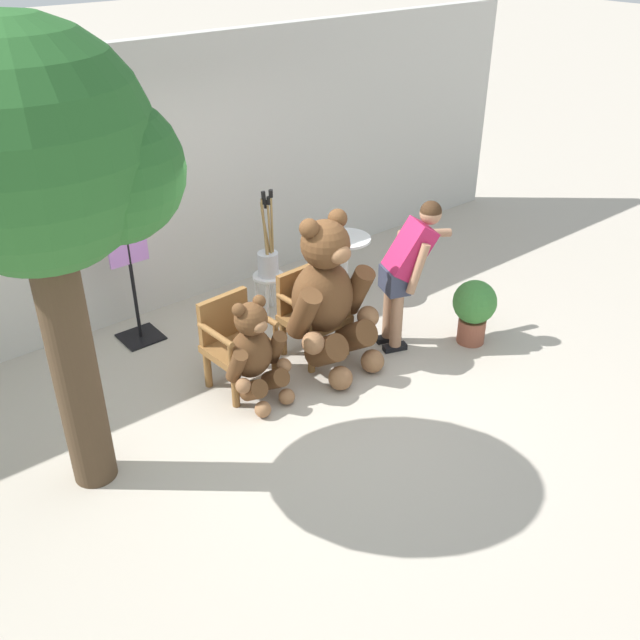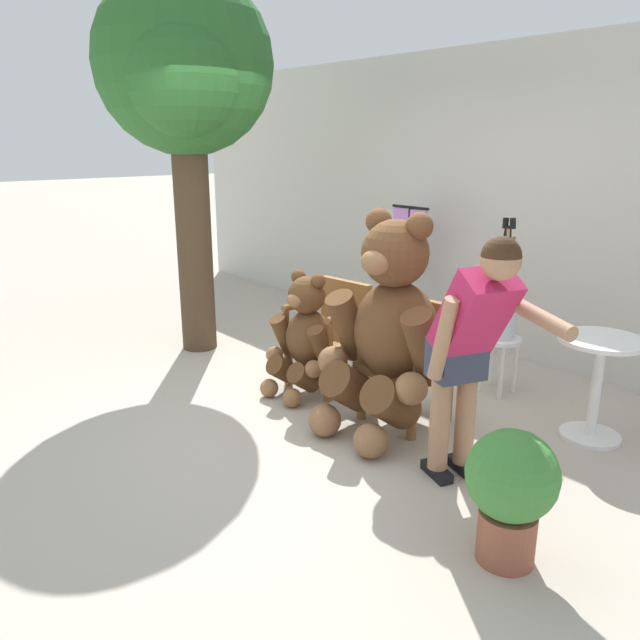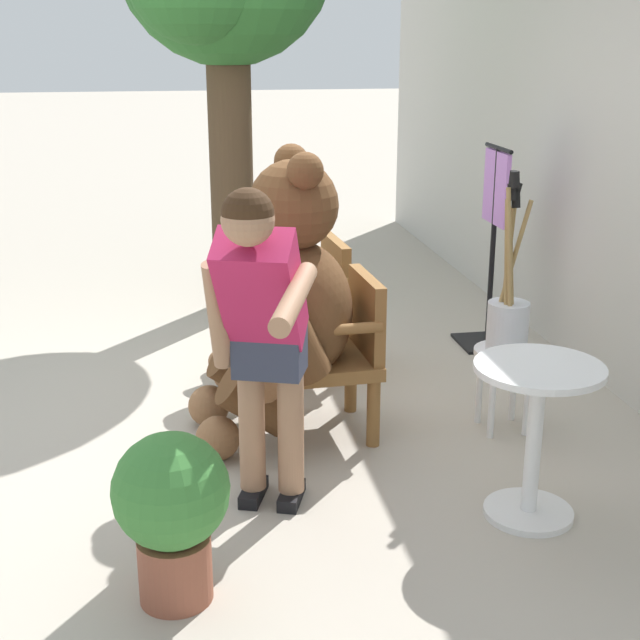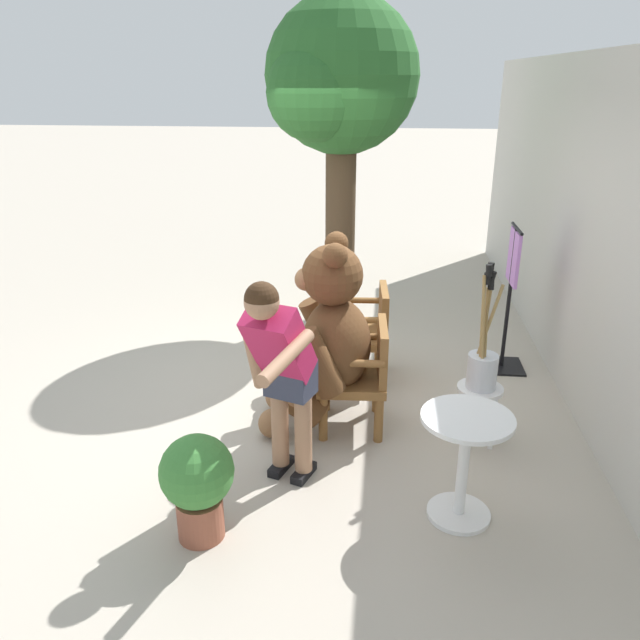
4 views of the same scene
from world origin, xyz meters
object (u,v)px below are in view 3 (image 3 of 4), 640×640
teddy_bear_small (262,303)px  clothing_display_stand (493,243)px  brush_bucket (508,312)px  person_visitor (263,323)px  round_side_table (535,424)px  wooden_chair_left (309,304)px  wooden_chair_right (335,350)px  potted_plant (172,506)px  white_stool (505,368)px  teddy_bear_large (286,301)px

teddy_bear_small → clothing_display_stand: size_ratio=0.73×
brush_bucket → person_visitor: bearing=-63.5°
round_side_table → clothing_display_stand: (-2.25, 0.63, 0.27)m
wooden_chair_left → wooden_chair_right: same height
round_side_table → potted_plant: size_ratio=1.06×
potted_plant → clothing_display_stand: bearing=139.8°
wooden_chair_left → white_stool: 1.35m
round_side_table → clothing_display_stand: size_ratio=0.53×
white_stool → brush_bucket: bearing=-75.5°
wooden_chair_right → potted_plant: bearing=-32.5°
brush_bucket → potted_plant: 2.19m
white_stool → wooden_chair_right: bearing=-98.9°
teddy_bear_small → round_side_table: teddy_bear_small is taller
person_visitor → clothing_display_stand: bearing=138.7°
wooden_chair_right → wooden_chair_left: bearing=-180.0°
teddy_bear_large → white_stool: teddy_bear_large is taller
wooden_chair_left → round_side_table: (1.90, 0.69, -0.01)m
teddy_bear_small → round_side_table: size_ratio=1.38×
brush_bucket → potted_plant: (1.25, -1.78, -0.27)m
wooden_chair_right → person_visitor: size_ratio=0.57×
clothing_display_stand → potted_plant: bearing=-40.2°
wooden_chair_left → white_stool: wooden_chair_left is taller
teddy_bear_small → clothing_display_stand: clothing_display_stand is taller
brush_bucket → teddy_bear_large: bearing=-96.6°
wooden_chair_left → brush_bucket: 1.36m
round_side_table → wooden_chair_left: bearing=-160.2°
wooden_chair_right → potted_plant: 1.65m
potted_plant → clothing_display_stand: (-2.60, 2.20, 0.32)m
white_stool → round_side_table: size_ratio=0.64×
wooden_chair_right → person_visitor: (0.82, -0.47, 0.44)m
white_stool → clothing_display_stand: 1.46m
potted_plant → teddy_bear_small: bearing=165.3°
wooden_chair_left → teddy_bear_small: 0.30m
teddy_bear_large → round_side_table: teddy_bear_large is taller
wooden_chair_right → teddy_bear_large: size_ratio=0.56×
wooden_chair_right → teddy_bear_small: teddy_bear_small is taller
teddy_bear_small → clothing_display_stand: (-0.35, 1.61, 0.23)m
potted_plant → wooden_chair_left: bearing=158.6°
wooden_chair_left → clothing_display_stand: bearing=104.6°
wooden_chair_right → brush_bucket: size_ratio=0.90×
wooden_chair_left → clothing_display_stand: size_ratio=0.63×
person_visitor → round_side_table: bearing=79.4°
wooden_chair_right → round_side_table: size_ratio=1.19×
white_stool → potted_plant: size_ratio=0.68×
teddy_bear_small → potted_plant: teddy_bear_small is taller
person_visitor → potted_plant: person_visitor is taller
teddy_bear_small → round_side_table: 2.13m
clothing_display_stand → wooden_chair_right: bearing=-47.4°
wooden_chair_left → brush_bucket: brush_bucket is taller
brush_bucket → clothing_display_stand: bearing=162.9°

